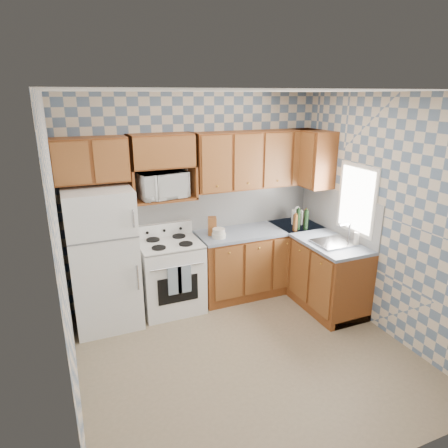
{
  "coord_description": "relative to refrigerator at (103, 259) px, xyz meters",
  "views": [
    {
      "loc": [
        -1.64,
        -3.27,
        2.68
      ],
      "look_at": [
        0.05,
        0.75,
        1.25
      ],
      "focal_mm": 32.0,
      "sensor_mm": 36.0,
      "label": 1
    }
  ],
  "objects": [
    {
      "name": "sink",
      "position": [
        2.67,
        -0.8,
        0.09
      ],
      "size": [
        0.48,
        0.4,
        0.03
      ],
      "primitive_type": "cube",
      "color": "#B7B7BC",
      "rests_on": "countertop_right"
    },
    {
      "name": "right_wall",
      "position": [
        2.97,
        -1.25,
        0.51
      ],
      "size": [
        0.02,
        3.2,
        2.7
      ],
      "primitive_type": "cube",
      "color": "slate",
      "rests_on": "ground"
    },
    {
      "name": "soap_bottle",
      "position": [
        2.87,
        -0.97,
        0.17
      ],
      "size": [
        0.06,
        0.06,
        0.17
      ],
      "primitive_type": "cylinder",
      "color": "beige",
      "rests_on": "countertop_right"
    },
    {
      "name": "bottle_0",
      "position": [
        2.55,
        -0.17,
        0.22
      ],
      "size": [
        0.06,
        0.06,
        0.28
      ],
      "primitive_type": "cylinder",
      "color": "black",
      "rests_on": "countertop_back"
    },
    {
      "name": "knife_block",
      "position": [
        1.4,
        0.08,
        0.2
      ],
      "size": [
        0.14,
        0.14,
        0.24
      ],
      "primitive_type": "cube",
      "rotation": [
        0.0,
        0.0,
        -0.3
      ],
      "color": "brown",
      "rests_on": "countertop_back"
    },
    {
      "name": "food_containers",
      "position": [
        1.44,
        -0.06,
        0.14
      ],
      "size": [
        0.18,
        0.18,
        0.12
      ],
      "primitive_type": null,
      "color": "beige",
      "rests_on": "countertop_back"
    },
    {
      "name": "dish_towel_right",
      "position": [
        0.88,
        -0.32,
        -0.29
      ],
      "size": [
        0.17,
        0.02,
        0.35
      ],
      "primitive_type": "cube",
      "color": "navy",
      "rests_on": "stove_body"
    },
    {
      "name": "upper_cabinets_fridge",
      "position": [
        -0.02,
        0.19,
        1.13
      ],
      "size": [
        0.82,
        0.33,
        0.5
      ],
      "primitive_type": "cube",
      "color": "brown",
      "rests_on": "back_wall"
    },
    {
      "name": "upper_cabinets_right",
      "position": [
        2.81,
        0.0,
        1.01
      ],
      "size": [
        0.33,
        0.7,
        0.74
      ],
      "primitive_type": "cube",
      "color": "brown",
      "rests_on": "right_wall"
    },
    {
      "name": "bottle_1",
      "position": [
        2.65,
        -0.21,
        0.21
      ],
      "size": [
        0.06,
        0.06,
        0.26
      ],
      "primitive_type": "cylinder",
      "color": "black",
      "rests_on": "countertop_back"
    },
    {
      "name": "refrigerator",
      "position": [
        0.0,
        0.0,
        0.0
      ],
      "size": [
        0.75,
        0.7,
        1.68
      ],
      "primitive_type": "cube",
      "color": "white",
      "rests_on": "floor"
    },
    {
      "name": "microwave_shelf",
      "position": [
        0.8,
        0.19,
        0.6
      ],
      "size": [
        0.8,
        0.33,
        0.03
      ],
      "primitive_type": "cube",
      "color": "brown",
      "rests_on": "back_wall"
    },
    {
      "name": "cooktop",
      "position": [
        0.8,
        0.03,
        0.07
      ],
      "size": [
        0.76,
        0.65,
        0.02
      ],
      "primitive_type": "cube",
      "color": "silver",
      "rests_on": "stove_body"
    },
    {
      "name": "base_cabinets_back",
      "position": [
        2.1,
        0.05,
        -0.4
      ],
      "size": [
        1.75,
        0.6,
        0.88
      ],
      "primitive_type": "cube",
      "color": "brown",
      "rests_on": "floor"
    },
    {
      "name": "stove_body",
      "position": [
        0.8,
        0.03,
        -0.39
      ],
      "size": [
        0.76,
        0.65,
        0.9
      ],
      "primitive_type": "cube",
      "color": "white",
      "rests_on": "floor"
    },
    {
      "name": "backsplash_right",
      "position": [
        2.96,
        -0.45,
        0.36
      ],
      "size": [
        0.02,
        1.6,
        0.56
      ],
      "primitive_type": "cube",
      "color": "silver",
      "rests_on": "right_wall"
    },
    {
      "name": "electric_kettle",
      "position": [
        2.67,
        0.04,
        0.18
      ],
      "size": [
        0.16,
        0.16,
        0.2
      ],
      "primitive_type": "cylinder",
      "color": "white",
      "rests_on": "countertop_back"
    },
    {
      "name": "window",
      "position": [
        2.96,
        -0.8,
        0.61
      ],
      "size": [
        0.02,
        0.66,
        0.86
      ],
      "primitive_type": "cube",
      "color": "silver",
      "rests_on": "right_wall"
    },
    {
      "name": "backguard",
      "position": [
        0.8,
        0.3,
        0.16
      ],
      "size": [
        0.76,
        0.08,
        0.17
      ],
      "primitive_type": "cube",
      "color": "white",
      "rests_on": "cooktop"
    },
    {
      "name": "back_wall",
      "position": [
        1.27,
        0.35,
        0.51
      ],
      "size": [
        3.4,
        0.02,
        2.7
      ],
      "primitive_type": "cube",
      "color": "slate",
      "rests_on": "ground"
    },
    {
      "name": "dish_towel_left",
      "position": [
        0.76,
        -0.32,
        -0.29
      ],
      "size": [
        0.17,
        0.02,
        0.35
      ],
      "primitive_type": "cube",
      "color": "navy",
      "rests_on": "stove_body"
    },
    {
      "name": "backsplash_back",
      "position": [
        1.68,
        0.34,
        0.36
      ],
      "size": [
        2.6,
        0.02,
        0.56
      ],
      "primitive_type": "cube",
      "color": "silver",
      "rests_on": "back_wall"
    },
    {
      "name": "microwave",
      "position": [
        0.79,
        0.21,
        0.77
      ],
      "size": [
        0.64,
        0.48,
        0.32
      ],
      "primitive_type": "imported",
      "rotation": [
        0.0,
        0.0,
        0.16
      ],
      "color": "white",
      "rests_on": "microwave_shelf"
    },
    {
      "name": "bottle_2",
      "position": [
        2.7,
        -0.13,
        0.2
      ],
      "size": [
        0.06,
        0.06,
        0.25
      ],
      "primitive_type": "cylinder",
      "color": "#573216",
      "rests_on": "countertop_back"
    },
    {
      "name": "countertop_back",
      "position": [
        2.1,
        0.05,
        0.06
      ],
      "size": [
        1.77,
        0.63,
        0.04
      ],
      "primitive_type": "cube",
      "color": "slate",
      "rests_on": "base_cabinets_back"
    },
    {
      "name": "floor",
      "position": [
        1.27,
        -1.25,
        -0.84
      ],
      "size": [
        3.4,
        3.4,
        0.0
      ],
      "primitive_type": "plane",
      "color": "#78684F",
      "rests_on": "ground"
    },
    {
      "name": "base_cabinets_right",
      "position": [
        2.67,
        -0.45,
        -0.4
      ],
      "size": [
        0.6,
        1.6,
        0.88
      ],
      "primitive_type": "cube",
      "color": "brown",
      "rests_on": "floor"
    },
    {
      "name": "countertop_right",
      "position": [
        2.67,
        -0.45,
        0.06
      ],
      "size": [
        0.63,
        1.6,
        0.04
      ],
      "primitive_type": "cube",
      "color": "slate",
      "rests_on": "base_cabinets_right"
    },
    {
      "name": "upper_cabinets_back",
      "position": [
        2.1,
        0.19,
        1.01
      ],
      "size": [
        1.75,
        0.33,
        0.74
      ],
      "primitive_type": "cube",
      "color": "brown",
      "rests_on": "back_wall"
    },
    {
      "name": "bottle_3",
      "position": [
        2.48,
        -0.21,
        0.19
      ],
      "size": [
        0.06,
        0.06,
        0.23
      ],
      "primitive_type": "cylinder",
      "color": "#573216",
      "rests_on": "countertop_back"
    }
  ]
}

